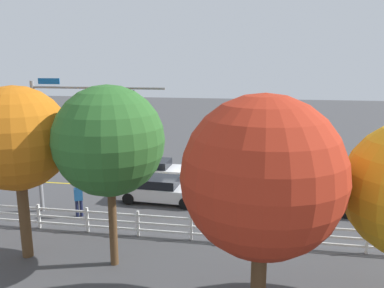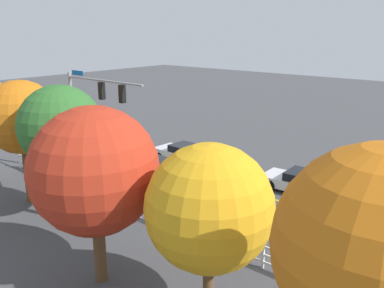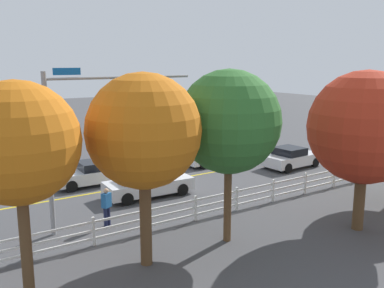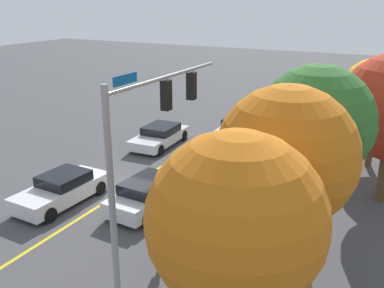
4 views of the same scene
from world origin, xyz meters
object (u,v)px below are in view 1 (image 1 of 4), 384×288
object	(u,v)px
car_2	(291,176)
tree_1	(109,141)
pedestrian	(79,199)
car_3	(151,170)
car_0	(370,200)
tree_0	(262,177)
tree_3	(17,139)
car_1	(160,189)

from	to	relation	value
car_2	tree_1	xyz separation A→B (m)	(7.33, 10.82, 4.13)
pedestrian	car_3	bearing A→B (deg)	134.48
pedestrian	tree_1	bearing A→B (deg)	10.61
car_0	tree_0	distance (m)	11.30
car_3	pedestrian	world-z (taller)	pedestrian
car_2	car_3	xyz separation A→B (m)	(8.83, 0.33, 0.04)
car_2	tree_3	distance (m)	15.90
car_3	tree_1	world-z (taller)	tree_1
tree_3	car_0	bearing A→B (deg)	-154.28
car_3	car_2	bearing A→B (deg)	-175.66
car_3	tree_1	distance (m)	11.36
car_0	car_3	size ratio (longest dim) A/B	0.89
car_0	car_2	xyz separation A→B (m)	(3.57, -3.84, -0.05)
car_0	tree_3	world-z (taller)	tree_3
car_1	tree_0	size ratio (longest dim) A/B	0.70
car_3	tree_1	bearing A→B (deg)	100.33
car_2	car_3	size ratio (longest dim) A/B	1.03
car_0	car_1	size ratio (longest dim) A/B	0.87
pedestrian	tree_0	size ratio (longest dim) A/B	0.25
car_3	tree_1	xyz separation A→B (m)	(-1.50, 10.49, 4.09)
car_0	tree_3	xyz separation A→B (m)	(14.49, 6.98, 4.04)
car_3	pedestrian	xyz separation A→B (m)	(1.88, 6.44, 0.27)
car_1	tree_1	bearing A→B (deg)	-87.38
pedestrian	tree_0	distance (m)	11.21
car_2	tree_0	size ratio (longest dim) A/B	0.70
car_1	tree_0	xyz separation A→B (m)	(-5.30, 8.92, 3.68)
car_3	tree_0	bearing A→B (deg)	120.62
car_0	car_2	size ratio (longest dim) A/B	0.87
car_3	car_1	bearing A→B (deg)	114.65
car_0	car_3	distance (m)	12.89
car_2	car_3	world-z (taller)	car_3
tree_0	tree_3	bearing A→B (deg)	-13.45
car_0	pedestrian	bearing A→B (deg)	-170.87
pedestrian	car_0	bearing A→B (deg)	72.36
pedestrian	tree_1	distance (m)	6.51
car_1	pedestrian	xyz separation A→B (m)	(3.41, 2.74, 0.26)
tree_1	tree_3	world-z (taller)	tree_1
pedestrian	tree_0	xyz separation A→B (m)	(-8.71, 6.18, 3.42)
tree_0	tree_3	xyz separation A→B (m)	(8.92, -2.13, 0.35)
car_2	tree_0	distance (m)	13.63
car_2	tree_1	bearing A→B (deg)	53.32
car_0	car_1	bearing A→B (deg)	178.55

